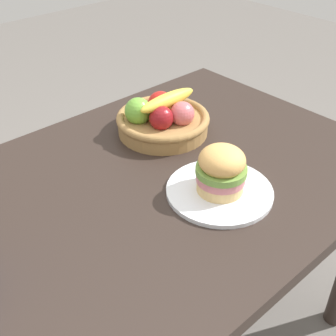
{
  "coord_description": "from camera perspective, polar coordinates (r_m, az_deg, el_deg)",
  "views": [
    {
      "loc": [
        -0.57,
        -0.73,
        1.46
      ],
      "look_at": [
        0.05,
        -0.05,
        0.81
      ],
      "focal_mm": 47.41,
      "sensor_mm": 36.0,
      "label": 1
    }
  ],
  "objects": [
    {
      "name": "sandwich",
      "position": [
        1.11,
        6.87,
        -0.2
      ],
      "size": [
        0.13,
        0.13,
        0.13
      ],
      "color": "#E5BC75",
      "rests_on": "plate"
    },
    {
      "name": "dining_table",
      "position": [
        1.23,
        -3.32,
        -6.17
      ],
      "size": [
        1.4,
        0.9,
        0.75
      ],
      "color": "#2D231E",
      "rests_on": "ground_plane"
    },
    {
      "name": "plate",
      "position": [
        1.15,
        6.63,
        -2.98
      ],
      "size": [
        0.28,
        0.28,
        0.01
      ],
      "primitive_type": "cylinder",
      "color": "white",
      "rests_on": "dining_table"
    },
    {
      "name": "fruit_basket",
      "position": [
        1.38,
        -0.7,
        6.42
      ],
      "size": [
        0.29,
        0.29,
        0.13
      ],
      "color": "#9E7542",
      "rests_on": "dining_table"
    }
  ]
}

